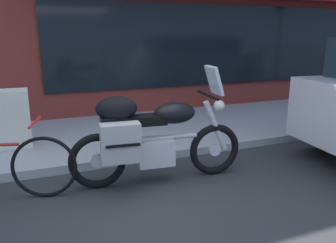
{
  "coord_description": "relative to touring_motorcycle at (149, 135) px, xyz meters",
  "views": [
    {
      "loc": [
        -0.98,
        -2.96,
        1.77
      ],
      "look_at": [
        0.56,
        0.91,
        0.7
      ],
      "focal_mm": 35.81,
      "sensor_mm": 36.0,
      "label": 1
    }
  ],
  "objects": [
    {
      "name": "touring_motorcycle",
      "position": [
        0.0,
        0.0,
        0.0
      ],
      "size": [
        2.17,
        0.62,
        1.42
      ],
      "color": "black",
      "rests_on": "ground_plane"
    },
    {
      "name": "ground_plane",
      "position": [
        -0.23,
        -0.69,
        -0.61
      ],
      "size": [
        80.0,
        80.0,
        0.0
      ],
      "primitive_type": "plane",
      "color": "#313131"
    },
    {
      "name": "sandwich_board_sign",
      "position": [
        -1.6,
        1.6,
        -0.04
      ],
      "size": [
        0.55,
        0.41,
        0.89
      ],
      "color": "silver",
      "rests_on": "sidewalk_curb"
    }
  ]
}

